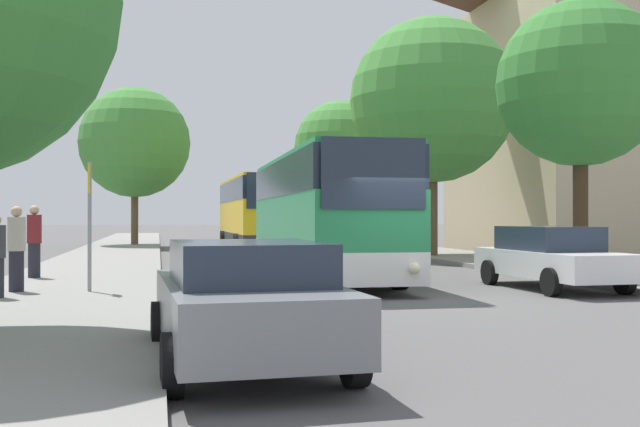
{
  "coord_description": "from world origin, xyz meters",
  "views": [
    {
      "loc": [
        -5.07,
        -14.49,
        1.7
      ],
      "look_at": [
        0.73,
        12.32,
        1.83
      ],
      "focal_mm": 42.0,
      "sensor_mm": 36.0,
      "label": 1
    }
  ],
  "objects_px": {
    "bus_stop_sign": "(90,211)",
    "tree_right_near": "(580,84)",
    "bus_front": "(322,214)",
    "bus_middle": "(257,214)",
    "tree_right_far": "(341,148)",
    "parked_car_left_curb": "(245,301)",
    "pedestrian_waiting_near": "(16,248)",
    "pedestrian_walking_back": "(34,241)",
    "tree_right_mid": "(433,100)",
    "tree_left_far": "(135,143)",
    "parked_car_right_near": "(551,257)"
  },
  "relations": [
    {
      "from": "parked_car_right_near",
      "to": "bus_front",
      "type": "bearing_deg",
      "value": -41.75
    },
    {
      "from": "tree_right_mid",
      "to": "tree_right_near",
      "type": "bearing_deg",
      "value": -88.99
    },
    {
      "from": "bus_stop_sign",
      "to": "tree_right_mid",
      "type": "bearing_deg",
      "value": 45.41
    },
    {
      "from": "parked_car_left_curb",
      "to": "bus_stop_sign",
      "type": "distance_m",
      "value": 8.19
    },
    {
      "from": "tree_right_mid",
      "to": "parked_car_right_near",
      "type": "bearing_deg",
      "value": -98.29
    },
    {
      "from": "bus_front",
      "to": "pedestrian_waiting_near",
      "type": "xyz_separation_m",
      "value": [
        -7.27,
        -3.56,
        -0.73
      ]
    },
    {
      "from": "tree_right_near",
      "to": "bus_middle",
      "type": "bearing_deg",
      "value": 111.34
    },
    {
      "from": "bus_middle",
      "to": "pedestrian_waiting_near",
      "type": "relative_size",
      "value": 6.15
    },
    {
      "from": "pedestrian_walking_back",
      "to": "parked_car_left_curb",
      "type": "bearing_deg",
      "value": -138.59
    },
    {
      "from": "bus_stop_sign",
      "to": "tree_right_near",
      "type": "xyz_separation_m",
      "value": [
        12.48,
        1.9,
        3.45
      ]
    },
    {
      "from": "bus_middle",
      "to": "parked_car_right_near",
      "type": "relative_size",
      "value": 2.31
    },
    {
      "from": "pedestrian_waiting_near",
      "to": "pedestrian_walking_back",
      "type": "relative_size",
      "value": 0.96
    },
    {
      "from": "bus_front",
      "to": "tree_right_near",
      "type": "height_order",
      "value": "tree_right_near"
    },
    {
      "from": "parked_car_right_near",
      "to": "tree_left_far",
      "type": "height_order",
      "value": "tree_left_far"
    },
    {
      "from": "pedestrian_walking_back",
      "to": "tree_right_near",
      "type": "xyz_separation_m",
      "value": [
        14.18,
        -2.07,
        4.18
      ]
    },
    {
      "from": "tree_left_far",
      "to": "tree_right_mid",
      "type": "distance_m",
      "value": 19.11
    },
    {
      "from": "tree_right_mid",
      "to": "parked_car_left_curb",
      "type": "bearing_deg",
      "value": -116.13
    },
    {
      "from": "parked_car_right_near",
      "to": "tree_right_near",
      "type": "relative_size",
      "value": 0.64
    },
    {
      "from": "bus_stop_sign",
      "to": "pedestrian_waiting_near",
      "type": "distance_m",
      "value": 1.69
    },
    {
      "from": "tree_right_far",
      "to": "parked_car_left_curb",
      "type": "bearing_deg",
      "value": -105.41
    },
    {
      "from": "pedestrian_waiting_near",
      "to": "tree_left_far",
      "type": "height_order",
      "value": "tree_left_far"
    },
    {
      "from": "bus_front",
      "to": "tree_right_mid",
      "type": "bearing_deg",
      "value": 54.26
    },
    {
      "from": "bus_middle",
      "to": "tree_left_far",
      "type": "bearing_deg",
      "value": 124.31
    },
    {
      "from": "bus_front",
      "to": "bus_middle",
      "type": "height_order",
      "value": "bus_middle"
    },
    {
      "from": "parked_car_right_near",
      "to": "pedestrian_walking_back",
      "type": "distance_m",
      "value": 12.84
    },
    {
      "from": "parked_car_right_near",
      "to": "pedestrian_waiting_near",
      "type": "bearing_deg",
      "value": -3.3
    },
    {
      "from": "parked_car_left_curb",
      "to": "parked_car_right_near",
      "type": "distance_m",
      "value": 11.1
    },
    {
      "from": "bus_middle",
      "to": "tree_right_far",
      "type": "xyz_separation_m",
      "value": [
        7.09,
        12.1,
        4.3
      ]
    },
    {
      "from": "bus_middle",
      "to": "parked_car_right_near",
      "type": "height_order",
      "value": "bus_middle"
    },
    {
      "from": "parked_car_left_curb",
      "to": "tree_right_mid",
      "type": "relative_size",
      "value": 0.45
    },
    {
      "from": "bus_stop_sign",
      "to": "tree_right_far",
      "type": "bearing_deg",
      "value": 67.13
    },
    {
      "from": "parked_car_right_near",
      "to": "tree_left_far",
      "type": "xyz_separation_m",
      "value": [
        -10.37,
        27.32,
        5.13
      ]
    },
    {
      "from": "tree_right_near",
      "to": "bus_front",
      "type": "bearing_deg",
      "value": 163.9
    },
    {
      "from": "bus_middle",
      "to": "parked_car_left_curb",
      "type": "relative_size",
      "value": 2.53
    },
    {
      "from": "tree_right_far",
      "to": "bus_front",
      "type": "bearing_deg",
      "value": -104.97
    },
    {
      "from": "pedestrian_walking_back",
      "to": "tree_right_mid",
      "type": "height_order",
      "value": "tree_right_mid"
    },
    {
      "from": "bus_front",
      "to": "parked_car_right_near",
      "type": "height_order",
      "value": "bus_front"
    },
    {
      "from": "bus_middle",
      "to": "parked_car_right_near",
      "type": "xyz_separation_m",
      "value": [
        4.54,
        -18.88,
        -1.1
      ]
    },
    {
      "from": "parked_car_right_near",
      "to": "tree_right_far",
      "type": "xyz_separation_m",
      "value": [
        2.55,
        30.98,
        5.39
      ]
    },
    {
      "from": "bus_front",
      "to": "bus_middle",
      "type": "relative_size",
      "value": 1.03
    },
    {
      "from": "bus_front",
      "to": "parked_car_left_curb",
      "type": "relative_size",
      "value": 2.6
    },
    {
      "from": "tree_right_mid",
      "to": "pedestrian_walking_back",
      "type": "bearing_deg",
      "value": -148.72
    },
    {
      "from": "bus_middle",
      "to": "bus_stop_sign",
      "type": "height_order",
      "value": "bus_middle"
    },
    {
      "from": "bus_stop_sign",
      "to": "bus_middle",
      "type": "bearing_deg",
      "value": 72.48
    },
    {
      "from": "bus_stop_sign",
      "to": "bus_front",
      "type": "bearing_deg",
      "value": 33.5
    },
    {
      "from": "tree_left_far",
      "to": "bus_front",
      "type": "bearing_deg",
      "value": -76.27
    },
    {
      "from": "parked_car_right_near",
      "to": "pedestrian_waiting_near",
      "type": "relative_size",
      "value": 2.66
    },
    {
      "from": "tree_right_near",
      "to": "tree_right_far",
      "type": "xyz_separation_m",
      "value": [
        0.52,
        28.92,
        0.89
      ]
    },
    {
      "from": "tree_right_near",
      "to": "parked_car_left_curb",
      "type": "bearing_deg",
      "value": -136.31
    },
    {
      "from": "bus_front",
      "to": "pedestrian_waiting_near",
      "type": "distance_m",
      "value": 8.12
    }
  ]
}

